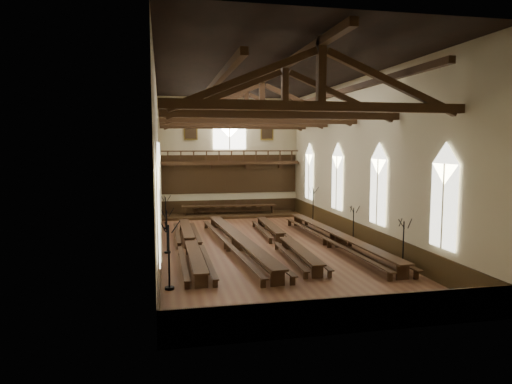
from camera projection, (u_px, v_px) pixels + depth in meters
ground at (262, 245)px, 27.22m from camera, size 26.00×26.00×0.00m
room_walls at (262, 137)px, 26.54m from camera, size 26.00×26.00×26.00m
wainscot_band at (262, 236)px, 27.15m from camera, size 12.00×26.00×1.20m
side_windows at (262, 183)px, 26.83m from camera, size 11.85×19.80×4.50m
end_window at (229, 130)px, 39.02m from camera, size 2.80×0.12×3.80m
minstrels_gallery at (230, 169)px, 39.14m from camera, size 11.80×1.24×3.70m
portraits at (230, 132)px, 39.03m from camera, size 7.75×0.09×1.45m
roof_trusses at (262, 106)px, 26.36m from camera, size 11.70×25.70×2.80m
refectory_row_a at (190, 242)px, 25.61m from camera, size 1.48×14.07×0.71m
refectory_row_b at (238, 240)px, 26.08m from camera, size 2.14×14.92×0.80m
refectory_row_c at (283, 238)px, 26.94m from camera, size 1.53×13.77×0.68m
refectory_row_d at (337, 236)px, 27.03m from camera, size 1.89×14.82×0.79m
dais at (229, 215)px, 38.25m from camera, size 11.40×2.92×0.19m
high_table at (229, 206)px, 38.18m from camera, size 7.93×1.36×0.74m
high_chairs at (228, 206)px, 38.94m from camera, size 5.85×0.46×1.02m
candelabrum_left_near at (169, 269)px, 18.87m from camera, size 0.85×0.86×2.89m
candelabrum_left_mid at (167, 239)px, 25.22m from camera, size 0.77×0.73×2.55m
candelabrum_left_far at (166, 219)px, 32.47m from camera, size 0.73×0.69×2.41m
candelabrum_right_near at (403, 254)px, 21.97m from camera, size 0.75×0.70×2.48m
candelabrum_right_mid at (353, 232)px, 27.66m from camera, size 0.69×0.69×2.32m
candelabrum_right_far at (313, 212)px, 34.97m from camera, size 0.82×0.83×2.78m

